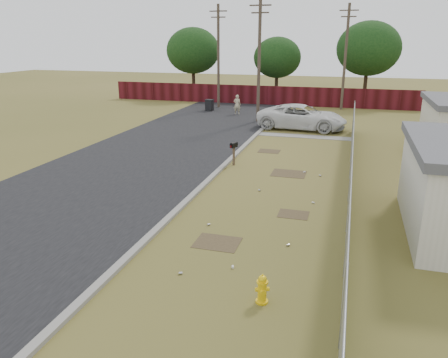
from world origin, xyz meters
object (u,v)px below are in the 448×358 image
(pickup_truck, at_px, (302,117))
(pedestrian, at_px, (237,105))
(fire_hydrant, at_px, (262,289))
(mailbox, at_px, (234,147))
(trash_bin, at_px, (209,105))

(pickup_truck, height_order, pedestrian, pickup_truck)
(fire_hydrant, bearing_deg, mailbox, 108.35)
(mailbox, distance_m, trash_bin, 17.44)
(pickup_truck, bearing_deg, pedestrian, 55.49)
(fire_hydrant, height_order, pickup_truck, pickup_truck)
(mailbox, relative_size, trash_bin, 1.20)
(fire_hydrant, distance_m, trash_bin, 29.53)
(pedestrian, distance_m, trash_bin, 3.03)
(pedestrian, bearing_deg, trash_bin, -26.55)
(fire_hydrant, bearing_deg, pickup_truck, 94.23)
(mailbox, relative_size, pickup_truck, 0.19)
(fire_hydrant, distance_m, pickup_truck, 21.88)
(pedestrian, bearing_deg, pickup_truck, 136.06)
(pickup_truck, relative_size, trash_bin, 6.15)
(pedestrian, relative_size, trash_bin, 1.64)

